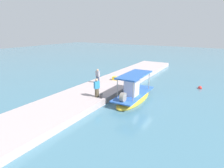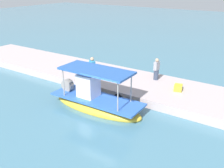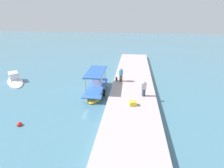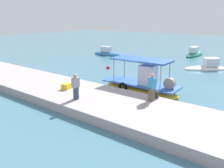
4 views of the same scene
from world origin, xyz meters
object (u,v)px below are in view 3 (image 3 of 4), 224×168
(main_fishing_boat, at_px, (97,88))
(cargo_crate, at_px, (133,103))
(fisherman_near_bollard, at_px, (144,89))
(mooring_bollard, at_px, (116,79))
(moored_boat_far, at_px, (15,81))
(marker_buoy, at_px, (19,124))
(fisherman_by_crate, at_px, (121,75))

(main_fishing_boat, xyz_separation_m, cargo_crate, (-3.68, -4.16, 0.29))
(main_fishing_boat, height_order, fisherman_near_bollard, main_fishing_boat)
(mooring_bollard, height_order, moored_boat_far, moored_boat_far)
(fisherman_near_bollard, height_order, marker_buoy, fisherman_near_bollard)
(fisherman_near_bollard, relative_size, cargo_crate, 2.55)
(mooring_bollard, distance_m, moored_boat_far, 13.26)
(cargo_crate, distance_m, marker_buoy, 9.78)
(fisherman_near_bollard, bearing_deg, fisherman_by_crate, 34.32)
(main_fishing_boat, distance_m, mooring_bollard, 3.11)
(main_fishing_boat, bearing_deg, moored_boat_far, 82.12)
(fisherman_by_crate, distance_m, mooring_bollard, 0.79)
(cargo_crate, bearing_deg, fisherman_near_bollard, -27.04)
(fisherman_near_bollard, bearing_deg, marker_buoy, 118.73)
(fisherman_by_crate, bearing_deg, marker_buoy, 141.22)
(mooring_bollard, height_order, marker_buoy, mooring_bollard)
(fisherman_by_crate, distance_m, marker_buoy, 12.14)
(marker_buoy, relative_size, moored_boat_far, 0.09)
(mooring_bollard, bearing_deg, main_fishing_boat, 138.70)
(cargo_crate, height_order, marker_buoy, cargo_crate)
(main_fishing_boat, distance_m, cargo_crate, 5.56)
(fisherman_by_crate, bearing_deg, fisherman_near_bollard, -145.68)
(main_fishing_boat, xyz_separation_m, fisherman_by_crate, (2.24, -2.61, 0.87))
(marker_buoy, bearing_deg, fisherman_near_bollard, -61.27)
(fisherman_near_bollard, xyz_separation_m, marker_buoy, (-5.58, 10.18, -1.20))
(main_fishing_boat, relative_size, fisherman_by_crate, 3.60)
(mooring_bollard, relative_size, marker_buoy, 1.05)
(mooring_bollard, xyz_separation_m, marker_buoy, (-9.50, 7.00, -0.70))
(fisherman_near_bollard, bearing_deg, moored_boat_far, 79.17)
(fisherman_by_crate, relative_size, cargo_crate, 2.71)
(mooring_bollard, xyz_separation_m, moored_boat_far, (-0.78, 13.22, -0.58))
(fisherman_by_crate, xyz_separation_m, mooring_bollard, (0.08, 0.56, -0.55))
(moored_boat_far, bearing_deg, marker_buoy, -144.48)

